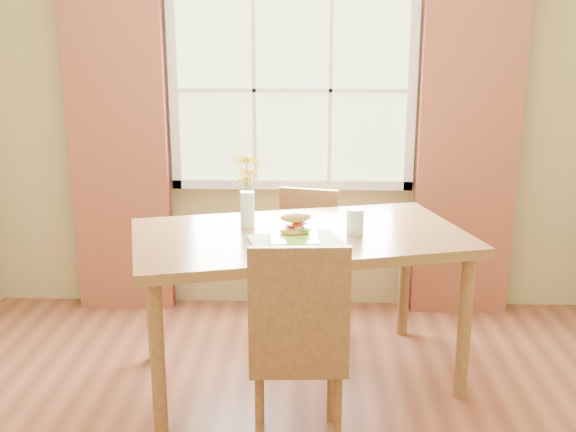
% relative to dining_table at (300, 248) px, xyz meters
% --- Properties ---
extents(room, '(4.24, 3.84, 2.74)m').
position_rel_dining_table_xyz_m(room, '(-0.07, -0.80, 0.59)').
color(room, brown).
rests_on(room, ground).
extents(window, '(1.62, 0.06, 1.32)m').
position_rel_dining_table_xyz_m(window, '(-0.07, 1.07, 0.74)').
color(window, beige).
rests_on(window, room).
extents(curtain_left, '(0.65, 0.08, 2.20)m').
position_rel_dining_table_xyz_m(curtain_left, '(-1.22, 0.98, 0.34)').
color(curtain_left, maroon).
rests_on(curtain_left, room).
extents(curtain_right, '(0.65, 0.08, 2.20)m').
position_rel_dining_table_xyz_m(curtain_right, '(1.08, 0.98, 0.34)').
color(curtain_right, maroon).
rests_on(curtain_right, room).
extents(dining_table, '(1.92, 1.38, 0.84)m').
position_rel_dining_table_xyz_m(dining_table, '(0.00, 0.00, 0.00)').
color(dining_table, olive).
rests_on(dining_table, room).
extents(chair_near, '(0.45, 0.45, 1.02)m').
position_rel_dining_table_xyz_m(chair_near, '(0.00, -0.71, -0.20)').
color(chair_near, brown).
rests_on(chair_near, room).
extents(chair_far, '(0.46, 0.46, 0.91)m').
position_rel_dining_table_xyz_m(chair_far, '(0.02, 0.63, -0.25)').
color(chair_far, brown).
rests_on(chair_far, room).
extents(placemat, '(0.52, 0.44, 0.01)m').
position_rel_dining_table_xyz_m(placemat, '(-0.02, -0.17, 0.09)').
color(placemat, beige).
rests_on(placemat, dining_table).
extents(plate, '(0.25, 0.25, 0.01)m').
position_rel_dining_table_xyz_m(plate, '(-0.02, -0.17, 0.10)').
color(plate, '#87DE37').
rests_on(plate, placemat).
extents(croissant_sandwich, '(0.19, 0.15, 0.12)m').
position_rel_dining_table_xyz_m(croissant_sandwich, '(-0.02, -0.10, 0.16)').
color(croissant_sandwich, '#EAA54F').
rests_on(croissant_sandwich, plate).
extents(water_glass, '(0.09, 0.09, 0.13)m').
position_rel_dining_table_xyz_m(water_glass, '(0.29, -0.01, 0.15)').
color(water_glass, silver).
rests_on(water_glass, dining_table).
extents(flower_vase, '(0.16, 0.16, 0.40)m').
position_rel_dining_table_xyz_m(flower_vase, '(-0.28, 0.10, 0.33)').
color(flower_vase, silver).
rests_on(flower_vase, dining_table).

